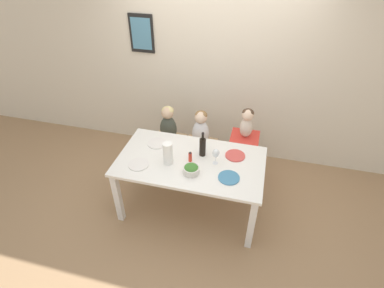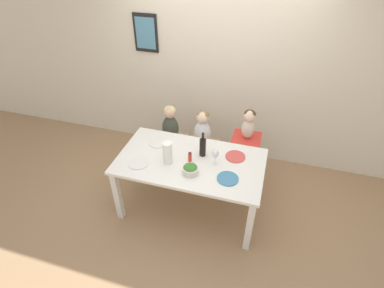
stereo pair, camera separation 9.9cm
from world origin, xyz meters
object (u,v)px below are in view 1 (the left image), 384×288
at_px(chair_far_center, 200,149).
at_px(dinner_plate_back_right, 235,156).
at_px(salad_bowl_large, 191,169).
at_px(dinner_plate_front_right, 229,178).
at_px(person_baby_right, 247,121).
at_px(wine_bottle, 203,147).
at_px(chair_far_left, 169,144).
at_px(wine_glass_near, 216,154).
at_px(paper_towel_roll, 168,153).
at_px(person_child_left, 168,124).
at_px(dinner_plate_back_left, 157,143).
at_px(chair_right_highchair, 244,146).
at_px(person_child_center, 201,128).
at_px(dinner_plate_front_left, 139,164).

height_order(chair_far_center, dinner_plate_back_right, dinner_plate_back_right).
bearing_deg(dinner_plate_back_right, salad_bowl_large, -136.20).
bearing_deg(dinner_plate_front_right, person_baby_right, 84.95).
distance_m(chair_far_center, wine_bottle, 0.76).
bearing_deg(chair_far_center, chair_far_left, 180.00).
height_order(chair_far_left, wine_glass_near, wine_glass_near).
bearing_deg(wine_bottle, paper_towel_roll, -145.31).
relative_size(wine_bottle, dinner_plate_front_right, 1.35).
bearing_deg(person_child_left, dinner_plate_back_right, -27.14).
bearing_deg(chair_far_left, dinner_plate_back_left, -87.47).
bearing_deg(chair_far_center, chair_right_highchair, 0.00).
bearing_deg(paper_towel_roll, chair_far_center, 77.04).
relative_size(paper_towel_roll, dinner_plate_back_right, 1.17).
distance_m(person_child_center, wine_bottle, 0.61).
relative_size(person_child_center, dinner_plate_front_right, 2.31).
relative_size(chair_far_center, paper_towel_roll, 1.74).
xyz_separation_m(person_child_left, dinner_plate_back_left, (0.02, -0.50, 0.04)).
height_order(wine_bottle, dinner_plate_front_right, wine_bottle).
distance_m(chair_far_center, dinner_plate_front_left, 1.11).
distance_m(dinner_plate_back_right, dinner_plate_front_right, 0.38).
height_order(wine_glass_near, dinner_plate_back_right, wine_glass_near).
height_order(person_child_left, paper_towel_roll, paper_towel_roll).
distance_m(chair_far_center, wine_glass_near, 0.90).
height_order(person_child_left, wine_glass_near, person_child_left).
bearing_deg(paper_towel_roll, person_child_left, 108.36).
bearing_deg(chair_right_highchair, wine_glass_near, -111.10).
bearing_deg(person_baby_right, dinner_plate_back_right, -97.26).
bearing_deg(salad_bowl_large, paper_towel_roll, 161.50).
distance_m(salad_bowl_large, dinner_plate_front_left, 0.60).
xyz_separation_m(wine_glass_near, dinner_plate_front_left, (-0.82, -0.24, -0.13)).
height_order(person_child_left, dinner_plate_front_left, person_child_left).
xyz_separation_m(chair_far_left, dinner_plate_front_left, (-0.04, -0.92, 0.37)).
height_order(wine_bottle, dinner_plate_back_left, wine_bottle).
bearing_deg(dinner_plate_back_right, person_child_center, 136.29).
bearing_deg(paper_towel_roll, salad_bowl_large, -18.50).
xyz_separation_m(chair_right_highchair, dinner_plate_front_right, (-0.08, -0.88, 0.21)).
distance_m(dinner_plate_back_left, dinner_plate_front_right, 1.01).
relative_size(chair_right_highchair, paper_towel_roll, 2.66).
bearing_deg(person_child_left, dinner_plate_front_left, -92.64).
xyz_separation_m(chair_right_highchair, dinner_plate_back_left, (-1.01, -0.50, 0.21)).
bearing_deg(wine_glass_near, person_child_center, 115.45).
distance_m(wine_glass_near, dinner_plate_back_left, 0.78).
bearing_deg(wine_bottle, person_child_left, 136.56).
xyz_separation_m(chair_far_left, dinner_plate_front_right, (0.96, -0.88, 0.37)).
height_order(wine_glass_near, dinner_plate_front_left, wine_glass_near).
bearing_deg(wine_glass_near, person_baby_right, 68.95).
distance_m(person_baby_right, wine_glass_near, 0.73).
xyz_separation_m(chair_far_center, wine_bottle, (0.15, -0.57, 0.49)).
distance_m(chair_far_left, paper_towel_roll, 0.98).
bearing_deg(paper_towel_roll, dinner_plate_front_left, -159.47).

